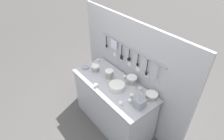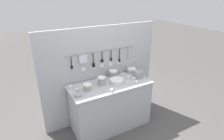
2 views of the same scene
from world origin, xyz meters
The scene contains 18 objects.
ground_plane centered at (0.00, 0.00, 0.00)m, with size 20.00×20.00×0.00m, color #514F4C.
counter centered at (0.00, 0.00, 0.43)m, with size 1.41×0.62×0.86m.
back_wall centered at (0.00, 0.34, 0.89)m, with size 2.21×0.11×1.78m.
bowl_stack_tall_left centered at (-0.42, -0.03, 0.91)m, with size 0.13×0.13×0.11m.
bowl_stack_back_corner centered at (0.17, 0.21, 0.92)m, with size 0.15×0.15×0.13m.
bowl_stack_short_front centered at (-0.15, 0.04, 0.93)m, with size 0.13×0.13×0.15m.
bowl_stack_wide_centre centered at (0.57, 0.21, 0.90)m, with size 0.17×0.17×0.10m.
plate_stack centered at (0.11, -0.02, 0.89)m, with size 0.23×0.23×0.08m.
steel_mixing_bowl centered at (-0.61, -0.10, 0.87)m, with size 0.12×0.12×0.03m.
cutlery_caddy centered at (0.56, -0.02, 0.92)m, with size 0.14×0.14×0.27m.
cup_mid_row centered at (0.35, 0.20, 0.88)m, with size 0.05×0.05×0.05m.
cup_centre centered at (0.01, 0.22, 0.88)m, with size 0.05×0.05×0.05m.
cup_back_right centered at (0.43, -0.07, 0.88)m, with size 0.05×0.05×0.05m.
cup_front_left centered at (0.38, 0.02, 0.88)m, with size 0.05×0.05×0.05m.
cup_back_left centered at (0.39, -0.19, 0.88)m, with size 0.05×0.05×0.05m.
cup_beside_plates centered at (-0.58, 0.04, 0.88)m, with size 0.05×0.05×0.05m.
cup_by_caddy centered at (-0.11, -0.24, 0.88)m, with size 0.05×0.05×0.05m.
cup_front_right centered at (-0.64, 0.18, 0.88)m, with size 0.05×0.05×0.05m.
Camera 2 is at (-1.34, -2.48, 2.32)m, focal length 30.00 mm.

